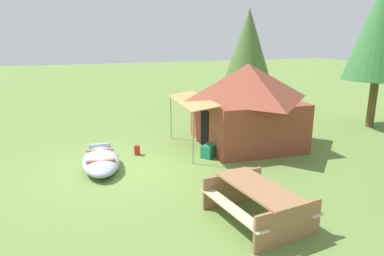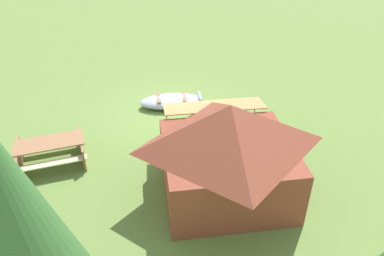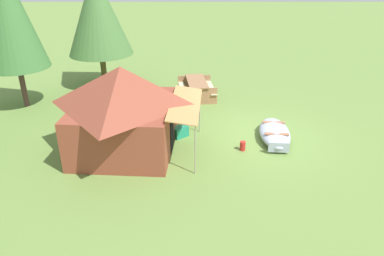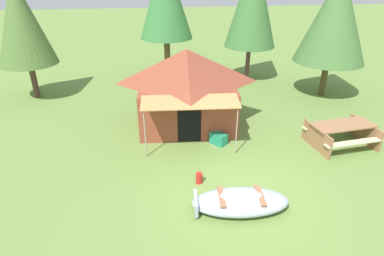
{
  "view_description": "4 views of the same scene",
  "coord_description": "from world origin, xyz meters",
  "px_view_note": "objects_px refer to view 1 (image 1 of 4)",
  "views": [
    {
      "loc": [
        9.51,
        -1.54,
        3.64
      ],
      "look_at": [
        -0.6,
        2.25,
        0.8
      ],
      "focal_mm": 32.8,
      "sensor_mm": 36.0,
      "label": 1
    },
    {
      "loc": [
        1.77,
        11.95,
        7.33
      ],
      "look_at": [
        -0.3,
        2.22,
        0.84
      ],
      "focal_mm": 36.3,
      "sensor_mm": 36.0,
      "label": 2
    },
    {
      "loc": [
        -11.32,
        2.19,
        5.78
      ],
      "look_at": [
        -0.87,
        2.17,
        0.76
      ],
      "focal_mm": 33.98,
      "sensor_mm": 36.0,
      "label": 3
    },
    {
      "loc": [
        -2.14,
        -6.7,
        5.38
      ],
      "look_at": [
        -0.92,
        2.12,
        0.88
      ],
      "focal_mm": 30.66,
      "sensor_mm": 36.0,
      "label": 4
    }
  ],
  "objects_px": {
    "canvas_cabin_tent": "(247,103)",
    "picnic_table": "(258,199)",
    "fuel_can": "(137,150)",
    "cooler_box": "(209,151)",
    "pine_tree_far_center": "(248,43)",
    "beached_rowboat": "(101,161)",
    "pine_tree_side": "(382,27)"
  },
  "relations": [
    {
      "from": "canvas_cabin_tent",
      "to": "picnic_table",
      "type": "relative_size",
      "value": 1.97
    },
    {
      "from": "picnic_table",
      "to": "fuel_can",
      "type": "xyz_separation_m",
      "value": [
        -4.9,
        -1.43,
        -0.33
      ]
    },
    {
      "from": "cooler_box",
      "to": "pine_tree_far_center",
      "type": "bearing_deg",
      "value": 143.55
    },
    {
      "from": "cooler_box",
      "to": "fuel_can",
      "type": "height_order",
      "value": "cooler_box"
    },
    {
      "from": "picnic_table",
      "to": "pine_tree_far_center",
      "type": "height_order",
      "value": "pine_tree_far_center"
    },
    {
      "from": "picnic_table",
      "to": "cooler_box",
      "type": "relative_size",
      "value": 4.01
    },
    {
      "from": "fuel_can",
      "to": "pine_tree_far_center",
      "type": "distance_m",
      "value": 10.06
    },
    {
      "from": "beached_rowboat",
      "to": "cooler_box",
      "type": "distance_m",
      "value": 3.26
    },
    {
      "from": "cooler_box",
      "to": "pine_tree_side",
      "type": "xyz_separation_m",
      "value": [
        -1.11,
        7.71,
        3.77
      ]
    },
    {
      "from": "picnic_table",
      "to": "fuel_can",
      "type": "height_order",
      "value": "picnic_table"
    },
    {
      "from": "beached_rowboat",
      "to": "fuel_can",
      "type": "height_order",
      "value": "beached_rowboat"
    },
    {
      "from": "cooler_box",
      "to": "pine_tree_side",
      "type": "height_order",
      "value": "pine_tree_side"
    },
    {
      "from": "canvas_cabin_tent",
      "to": "pine_tree_far_center",
      "type": "distance_m",
      "value": 7.45
    },
    {
      "from": "fuel_can",
      "to": "pine_tree_far_center",
      "type": "bearing_deg",
      "value": 130.06
    },
    {
      "from": "beached_rowboat",
      "to": "picnic_table",
      "type": "bearing_deg",
      "value": 32.69
    },
    {
      "from": "canvas_cabin_tent",
      "to": "cooler_box",
      "type": "relative_size",
      "value": 7.88
    },
    {
      "from": "canvas_cabin_tent",
      "to": "pine_tree_far_center",
      "type": "height_order",
      "value": "pine_tree_far_center"
    },
    {
      "from": "beached_rowboat",
      "to": "fuel_can",
      "type": "relative_size",
      "value": 7.92
    },
    {
      "from": "canvas_cabin_tent",
      "to": "picnic_table",
      "type": "height_order",
      "value": "canvas_cabin_tent"
    },
    {
      "from": "beached_rowboat",
      "to": "pine_tree_side",
      "type": "distance_m",
      "value": 11.63
    },
    {
      "from": "beached_rowboat",
      "to": "pine_tree_side",
      "type": "height_order",
      "value": "pine_tree_side"
    },
    {
      "from": "cooler_box",
      "to": "beached_rowboat",
      "type": "bearing_deg",
      "value": -93.01
    },
    {
      "from": "beached_rowboat",
      "to": "canvas_cabin_tent",
      "type": "xyz_separation_m",
      "value": [
        -0.66,
        4.99,
        1.2
      ]
    },
    {
      "from": "canvas_cabin_tent",
      "to": "cooler_box",
      "type": "distance_m",
      "value": 2.29
    },
    {
      "from": "beached_rowboat",
      "to": "pine_tree_far_center",
      "type": "xyz_separation_m",
      "value": [
        -6.96,
        8.52,
        3.04
      ]
    },
    {
      "from": "pine_tree_side",
      "to": "canvas_cabin_tent",
      "type": "bearing_deg",
      "value": -87.31
    },
    {
      "from": "picnic_table",
      "to": "pine_tree_side",
      "type": "distance_m",
      "value": 10.35
    },
    {
      "from": "picnic_table",
      "to": "pine_tree_far_center",
      "type": "bearing_deg",
      "value": 151.94
    },
    {
      "from": "fuel_can",
      "to": "pine_tree_far_center",
      "type": "height_order",
      "value": "pine_tree_far_center"
    },
    {
      "from": "fuel_can",
      "to": "picnic_table",
      "type": "bearing_deg",
      "value": 16.25
    },
    {
      "from": "picnic_table",
      "to": "fuel_can",
      "type": "bearing_deg",
      "value": -163.75
    },
    {
      "from": "beached_rowboat",
      "to": "pine_tree_far_center",
      "type": "relative_size",
      "value": 0.48
    }
  ]
}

